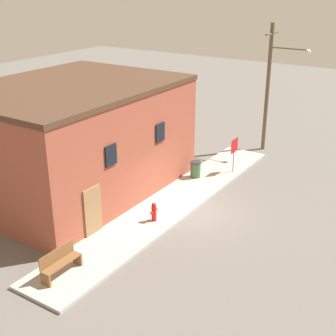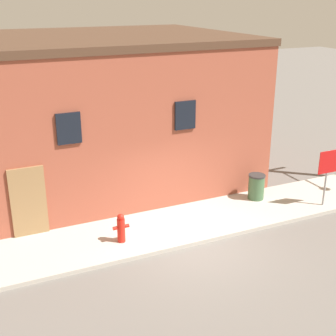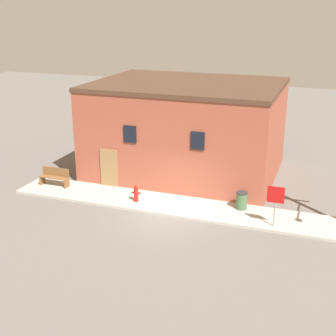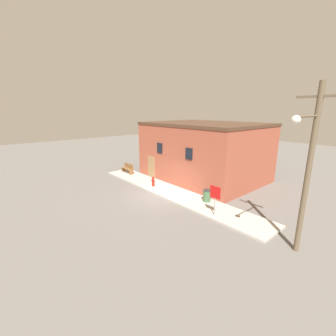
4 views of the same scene
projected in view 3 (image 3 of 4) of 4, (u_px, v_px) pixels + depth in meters
name	position (u px, v px, depth m)	size (l,w,h in m)	color
ground_plane	(165.00, 216.00, 22.25)	(80.00, 80.00, 0.00)	#66605B
sidewalk	(174.00, 205.00, 23.31)	(17.02, 2.44, 0.13)	#B2ADA3
brick_building	(187.00, 128.00, 27.38)	(10.55, 8.07, 5.37)	#9E4C38
fire_hydrant	(136.00, 193.00, 23.48)	(0.47, 0.22, 0.86)	red
stop_sign	(275.00, 199.00, 20.54)	(0.76, 0.06, 1.90)	gray
bench	(55.00, 177.00, 25.59)	(1.65, 0.44, 0.99)	brown
trash_bin	(242.00, 200.00, 22.62)	(0.57, 0.57, 0.87)	#426642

